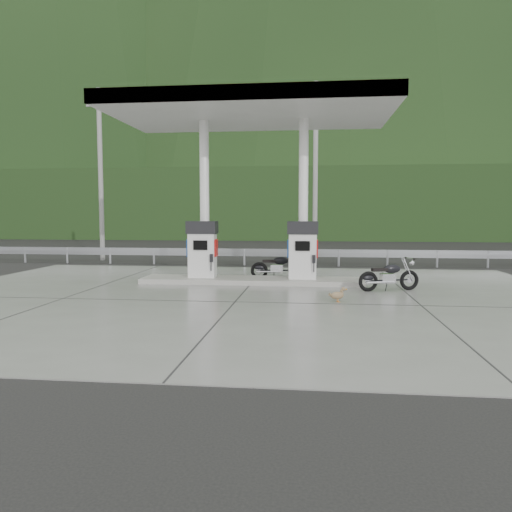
# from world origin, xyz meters

# --- Properties ---
(ground) EXTENTS (160.00, 160.00, 0.00)m
(ground) POSITION_xyz_m (0.00, 0.00, 0.00)
(ground) COLOR black
(ground) RESTS_ON ground
(forecourt_apron) EXTENTS (18.00, 14.00, 0.02)m
(forecourt_apron) POSITION_xyz_m (0.00, 0.00, 0.01)
(forecourt_apron) COLOR slate
(forecourt_apron) RESTS_ON ground
(pump_island) EXTENTS (7.00, 1.40, 0.15)m
(pump_island) POSITION_xyz_m (0.00, 2.50, 0.10)
(pump_island) COLOR gray
(pump_island) RESTS_ON forecourt_apron
(gas_pump_left) EXTENTS (0.95, 0.55, 1.80)m
(gas_pump_left) POSITION_xyz_m (-1.60, 2.50, 1.07)
(gas_pump_left) COLOR silver
(gas_pump_left) RESTS_ON pump_island
(gas_pump_right) EXTENTS (0.95, 0.55, 1.80)m
(gas_pump_right) POSITION_xyz_m (1.60, 2.50, 1.07)
(gas_pump_right) COLOR silver
(gas_pump_right) RESTS_ON pump_island
(canopy_column_left) EXTENTS (0.30, 0.30, 5.00)m
(canopy_column_left) POSITION_xyz_m (-1.60, 2.90, 2.67)
(canopy_column_left) COLOR white
(canopy_column_left) RESTS_ON pump_island
(canopy_column_right) EXTENTS (0.30, 0.30, 5.00)m
(canopy_column_right) POSITION_xyz_m (1.60, 2.90, 2.67)
(canopy_column_right) COLOR white
(canopy_column_right) RESTS_ON pump_island
(canopy_roof) EXTENTS (8.50, 5.00, 0.40)m
(canopy_roof) POSITION_xyz_m (0.00, 2.50, 5.37)
(canopy_roof) COLOR white
(canopy_roof) RESTS_ON canopy_column_left
(guardrail) EXTENTS (26.00, 0.16, 1.42)m
(guardrail) POSITION_xyz_m (0.00, 8.00, 0.71)
(guardrail) COLOR gray
(guardrail) RESTS_ON ground
(road) EXTENTS (60.00, 7.00, 0.01)m
(road) POSITION_xyz_m (0.00, 11.50, 0.00)
(road) COLOR black
(road) RESTS_ON ground
(utility_pole_a) EXTENTS (0.22, 0.22, 8.00)m
(utility_pole_a) POSITION_xyz_m (-8.00, 9.50, 4.00)
(utility_pole_a) COLOR gray
(utility_pole_a) RESTS_ON ground
(utility_pole_b) EXTENTS (0.22, 0.22, 8.00)m
(utility_pole_b) POSITION_xyz_m (2.00, 9.50, 4.00)
(utility_pole_b) COLOR gray
(utility_pole_b) RESTS_ON ground
(tree_band) EXTENTS (80.00, 6.00, 6.00)m
(tree_band) POSITION_xyz_m (0.00, 30.00, 3.00)
(tree_band) COLOR black
(tree_band) RESTS_ON ground
(forested_hills) EXTENTS (100.00, 40.00, 140.00)m
(forested_hills) POSITION_xyz_m (0.00, 60.00, 0.00)
(forested_hills) COLOR black
(forested_hills) RESTS_ON ground
(motorcycle_left) EXTENTS (1.74, 0.64, 0.81)m
(motorcycle_left) POSITION_xyz_m (0.76, 3.47, 0.42)
(motorcycle_left) COLOR black
(motorcycle_left) RESTS_ON forecourt_apron
(motorcycle_right) EXTENTS (1.80, 1.06, 0.81)m
(motorcycle_right) POSITION_xyz_m (4.08, 1.31, 0.43)
(motorcycle_right) COLOR black
(motorcycle_right) RESTS_ON forecourt_apron
(duck) EXTENTS (0.45, 0.28, 0.31)m
(duck) POSITION_xyz_m (2.52, -0.71, 0.18)
(duck) COLOR brown
(duck) RESTS_ON forecourt_apron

